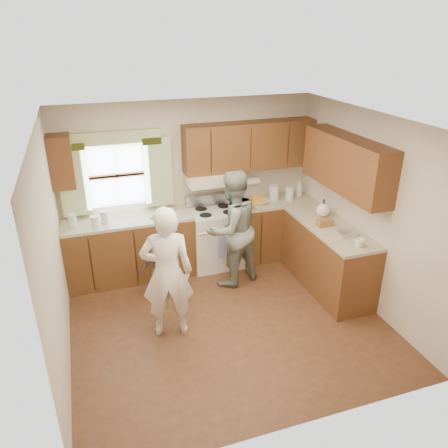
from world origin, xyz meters
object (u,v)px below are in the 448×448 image
object	(u,v)px
woman_left	(167,273)
woman_right	(232,229)
stove	(215,237)
child	(161,268)

from	to	relation	value
woman_left	woman_right	bearing A→B (deg)	-130.72
stove	woman_right	xyz separation A→B (m)	(0.07, -0.59, 0.38)
woman_right	child	xyz separation A→B (m)	(-1.04, -0.07, -0.39)
child	woman_right	bearing A→B (deg)	177.63
stove	woman_left	distance (m)	1.81
stove	woman_right	size ratio (longest dim) A/B	0.63
stove	woman_left	xyz separation A→B (m)	(-1.03, -1.44, 0.36)
woman_left	stove	bearing A→B (deg)	-114.31
woman_left	woman_right	world-z (taller)	woman_right
child	woman_left	bearing A→B (deg)	79.94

